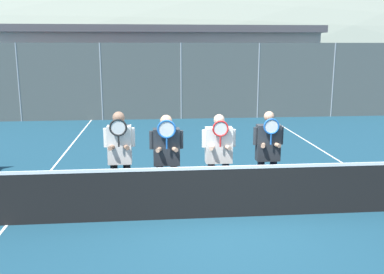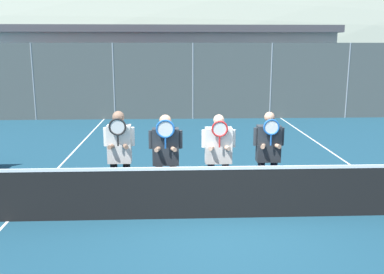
{
  "view_description": "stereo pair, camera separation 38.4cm",
  "coord_description": "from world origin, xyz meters",
  "px_view_note": "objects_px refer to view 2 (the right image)",
  "views": [
    {
      "loc": [
        -1.17,
        -6.89,
        2.92
      ],
      "look_at": [
        -0.45,
        0.76,
        1.28
      ],
      "focal_mm": 40.0,
      "sensor_mm": 36.0,
      "label": 1
    },
    {
      "loc": [
        -0.78,
        -6.92,
        2.92
      ],
      "look_at": [
        -0.45,
        0.76,
        1.28
      ],
      "focal_mm": 40.0,
      "sensor_mm": 36.0,
      "label": 2
    }
  ],
  "objects_px": {
    "player_center_right": "(218,153)",
    "player_rightmost": "(268,152)",
    "player_center_left": "(166,153)",
    "player_leftmost": "(120,152)",
    "car_left_of_center": "(198,91)",
    "car_center": "(307,90)",
    "car_far_left": "(80,91)"
  },
  "relations": [
    {
      "from": "player_center_right",
      "to": "player_rightmost",
      "type": "bearing_deg",
      "value": -1.26
    },
    {
      "from": "player_center_left",
      "to": "player_center_right",
      "type": "bearing_deg",
      "value": 6.68
    },
    {
      "from": "player_leftmost",
      "to": "player_rightmost",
      "type": "distance_m",
      "value": 2.69
    },
    {
      "from": "player_center_left",
      "to": "car_left_of_center",
      "type": "relative_size",
      "value": 0.37
    },
    {
      "from": "player_center_right",
      "to": "car_center",
      "type": "relative_size",
      "value": 0.41
    },
    {
      "from": "player_rightmost",
      "to": "car_left_of_center",
      "type": "relative_size",
      "value": 0.38
    },
    {
      "from": "player_center_right",
      "to": "car_center",
      "type": "height_order",
      "value": "player_center_right"
    },
    {
      "from": "car_center",
      "to": "player_rightmost",
      "type": "bearing_deg",
      "value": -110.27
    },
    {
      "from": "player_center_left",
      "to": "car_left_of_center",
      "type": "distance_m",
      "value": 12.32
    },
    {
      "from": "player_center_right",
      "to": "car_center",
      "type": "distance_m",
      "value": 13.6
    },
    {
      "from": "player_center_left",
      "to": "car_left_of_center",
      "type": "xyz_separation_m",
      "value": [
        1.28,
        12.25,
        -0.16
      ]
    },
    {
      "from": "player_rightmost",
      "to": "car_left_of_center",
      "type": "height_order",
      "value": "player_rightmost"
    },
    {
      "from": "player_rightmost",
      "to": "car_far_left",
      "type": "distance_m",
      "value": 13.73
    },
    {
      "from": "player_center_left",
      "to": "car_left_of_center",
      "type": "bearing_deg",
      "value": 84.02
    },
    {
      "from": "player_rightmost",
      "to": "car_center",
      "type": "xyz_separation_m",
      "value": [
        4.6,
        12.45,
        -0.15
      ]
    },
    {
      "from": "car_far_left",
      "to": "player_center_right",
      "type": "bearing_deg",
      "value": -67.53
    },
    {
      "from": "player_center_right",
      "to": "car_left_of_center",
      "type": "xyz_separation_m",
      "value": [
        0.33,
        12.14,
        -0.14
      ]
    },
    {
      "from": "car_far_left",
      "to": "car_left_of_center",
      "type": "xyz_separation_m",
      "value": [
        5.42,
        -0.18,
        -0.03
      ]
    },
    {
      "from": "player_leftmost",
      "to": "player_center_right",
      "type": "xyz_separation_m",
      "value": [
        1.78,
        0.04,
        -0.05
      ]
    },
    {
      "from": "car_left_of_center",
      "to": "player_leftmost",
      "type": "bearing_deg",
      "value": -99.82
    },
    {
      "from": "player_center_left",
      "to": "car_far_left",
      "type": "relative_size",
      "value": 0.37
    },
    {
      "from": "car_far_left",
      "to": "player_rightmost",
      "type": "bearing_deg",
      "value": -64.04
    },
    {
      "from": "car_far_left",
      "to": "car_center",
      "type": "distance_m",
      "value": 10.61
    },
    {
      "from": "player_center_left",
      "to": "car_far_left",
      "type": "xyz_separation_m",
      "value": [
        -4.14,
        12.43,
        -0.14
      ]
    },
    {
      "from": "car_left_of_center",
      "to": "player_center_right",
      "type": "bearing_deg",
      "value": -91.55
    },
    {
      "from": "car_far_left",
      "to": "car_left_of_center",
      "type": "relative_size",
      "value": 1.0
    },
    {
      "from": "player_center_left",
      "to": "player_rightmost",
      "type": "height_order",
      "value": "player_rightmost"
    },
    {
      "from": "player_center_left",
      "to": "car_far_left",
      "type": "height_order",
      "value": "car_far_left"
    },
    {
      "from": "player_center_left",
      "to": "car_center",
      "type": "xyz_separation_m",
      "value": [
        6.46,
        12.54,
        -0.17
      ]
    },
    {
      "from": "player_leftmost",
      "to": "car_far_left",
      "type": "height_order",
      "value": "player_leftmost"
    },
    {
      "from": "player_center_left",
      "to": "player_center_right",
      "type": "height_order",
      "value": "player_center_left"
    },
    {
      "from": "player_rightmost",
      "to": "car_far_left",
      "type": "xyz_separation_m",
      "value": [
        -6.01,
        12.34,
        -0.12
      ]
    }
  ]
}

